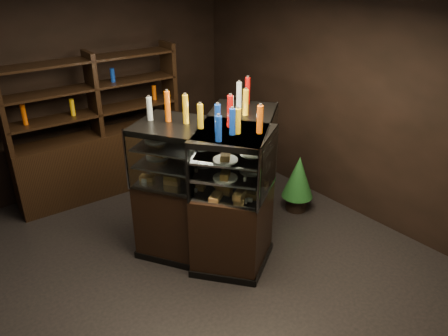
{
  "coord_description": "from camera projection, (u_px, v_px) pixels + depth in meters",
  "views": [
    {
      "loc": [
        -2.01,
        -3.34,
        3.1
      ],
      "look_at": [
        0.45,
        -0.3,
        1.18
      ],
      "focal_mm": 35.0,
      "sensor_mm": 36.0,
      "label": 1
    }
  ],
  "objects": [
    {
      "name": "ground",
      "position": [
        175.0,
        265.0,
        4.83
      ],
      "size": [
        5.0,
        5.0,
        0.0
      ],
      "primitive_type": "plane",
      "color": "black",
      "rests_on": "ground"
    },
    {
      "name": "food_display",
      "position": [
        220.0,
        158.0,
        4.59
      ],
      "size": [
        1.39,
        1.2,
        0.47
      ],
      "color": "gold",
      "rests_on": "display_case"
    },
    {
      "name": "room_shell",
      "position": [
        165.0,
        95.0,
        3.97
      ],
      "size": [
        5.02,
        5.02,
        3.01
      ],
      "color": "black",
      "rests_on": "ground"
    },
    {
      "name": "display_case",
      "position": [
        220.0,
        210.0,
        4.88
      ],
      "size": [
        1.85,
        1.59,
        1.56
      ],
      "rotation": [
        0.0,
        0.0,
        -0.18
      ],
      "color": "black",
      "rests_on": "ground"
    },
    {
      "name": "bottles_top",
      "position": [
        219.0,
        110.0,
        4.37
      ],
      "size": [
        1.21,
        1.06,
        0.3
      ],
      "color": "#147223",
      "rests_on": "display_case"
    },
    {
      "name": "back_shelving",
      "position": [
        101.0,
        153.0,
        6.08
      ],
      "size": [
        2.34,
        0.56,
        2.0
      ],
      "rotation": [
        0.0,
        0.0,
        -0.06
      ],
      "color": "black",
      "rests_on": "ground"
    },
    {
      "name": "potted_conifer",
      "position": [
        299.0,
        176.0,
        5.67
      ],
      "size": [
        0.41,
        0.41,
        0.88
      ],
      "rotation": [
        0.0,
        0.0,
        0.39
      ],
      "color": "black",
      "rests_on": "ground"
    }
  ]
}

